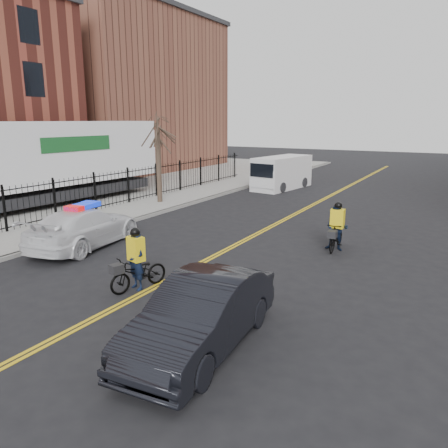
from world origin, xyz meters
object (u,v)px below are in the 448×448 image
at_px(police_cruiser, 84,227).
at_px(semi_trailer, 43,159).
at_px(cargo_van, 281,173).
at_px(cyclist_near, 136,268).
at_px(cyclist_far, 337,231).
at_px(dark_sedan, 202,314).

relative_size(police_cruiser, semi_trailer, 0.36).
relative_size(cargo_van, cyclist_near, 2.84).
distance_m(police_cruiser, semi_trailer, 9.36).
distance_m(semi_trailer, cyclist_near, 14.39).
relative_size(cargo_van, cyclist_far, 3.03).
bearing_deg(dark_sedan, cyclist_near, 146.55).
relative_size(dark_sedan, cargo_van, 0.84).
distance_m(dark_sedan, cargo_van, 22.08).
xyz_separation_m(semi_trailer, cyclist_near, (12.43, -6.98, -1.98)).
distance_m(cargo_van, semi_trailer, 15.14).
height_order(dark_sedan, semi_trailer, semi_trailer).
height_order(police_cruiser, cyclist_near, cyclist_near).
bearing_deg(cyclist_far, dark_sedan, -95.14).
bearing_deg(cyclist_near, dark_sedan, -13.09).
bearing_deg(cargo_van, police_cruiser, -85.42).
distance_m(police_cruiser, cyclist_near, 5.08).
bearing_deg(cyclist_far, cyclist_near, -122.43).
relative_size(semi_trailer, cyclist_near, 7.72).
xyz_separation_m(cargo_van, semi_trailer, (-8.94, -12.13, 1.52)).
bearing_deg(semi_trailer, cyclist_near, -25.72).
relative_size(dark_sedan, cyclist_near, 2.38).
bearing_deg(cargo_van, cyclist_far, -51.70).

